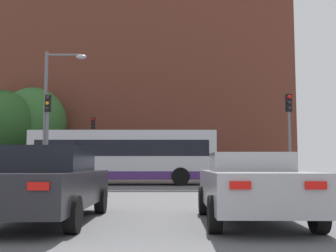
% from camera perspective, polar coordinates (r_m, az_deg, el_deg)
% --- Properties ---
extents(stop_line_strip, '(8.19, 0.30, 0.01)m').
position_cam_1_polar(stop_line_strip, '(19.03, -0.49, -8.72)').
color(stop_line_strip, silver).
rests_on(stop_line_strip, ground_plane).
extents(far_pavement, '(69.10, 2.50, 0.01)m').
position_cam_1_polar(far_pavement, '(30.32, -0.26, -7.43)').
color(far_pavement, gray).
rests_on(far_pavement, ground_plane).
extents(brick_civic_building, '(28.74, 10.46, 27.30)m').
position_cam_1_polar(brick_civic_building, '(40.67, -5.10, 8.51)').
color(brick_civic_building, brown).
rests_on(brick_civic_building, ground_plane).
extents(car_saloon_left, '(1.93, 4.87, 1.51)m').
position_cam_1_polar(car_saloon_left, '(8.96, -15.84, -7.49)').
color(car_saloon_left, '#232328').
rests_on(car_saloon_left, ground_plane).
extents(car_roadster_right, '(2.02, 4.38, 1.39)m').
position_cam_1_polar(car_roadster_right, '(8.69, 11.39, -8.06)').
color(car_roadster_right, '#9E9EA3').
rests_on(car_roadster_right, ground_plane).
extents(bus_crossing_lead, '(10.54, 2.76, 3.08)m').
position_cam_1_polar(bus_crossing_lead, '(24.66, -5.85, -4.07)').
color(bus_crossing_lead, silver).
rests_on(bus_crossing_lead, ground_plane).
extents(traffic_light_far_left, '(0.26, 0.31, 4.44)m').
position_cam_1_polar(traffic_light_far_left, '(29.78, -10.01, -1.68)').
color(traffic_light_far_left, slate).
rests_on(traffic_light_far_left, ground_plane).
extents(traffic_light_near_left, '(0.26, 0.31, 4.42)m').
position_cam_1_polar(traffic_light_near_left, '(20.43, -15.89, 0.01)').
color(traffic_light_near_left, slate).
rests_on(traffic_light_near_left, ground_plane).
extents(traffic_light_near_right, '(0.26, 0.31, 4.34)m').
position_cam_1_polar(traffic_light_near_right, '(19.70, 16.26, 0.07)').
color(traffic_light_near_right, slate).
rests_on(traffic_light_near_right, ground_plane).
extents(street_lamp_junction, '(1.99, 0.36, 6.55)m').
position_cam_1_polar(street_lamp_junction, '(20.73, -15.20, 2.93)').
color(street_lamp_junction, slate).
rests_on(street_lamp_junction, ground_plane).
extents(pedestrian_waiting, '(0.28, 0.43, 1.74)m').
position_cam_1_polar(pedestrian_waiting, '(30.70, 12.27, -5.38)').
color(pedestrian_waiting, black).
rests_on(pedestrian_waiting, ground_plane).
extents(pedestrian_walking_east, '(0.45, 0.34, 1.61)m').
position_cam_1_polar(pedestrian_walking_east, '(29.48, 1.27, -5.67)').
color(pedestrian_walking_east, black).
rests_on(pedestrian_walking_east, ground_plane).
extents(pedestrian_walking_west, '(0.35, 0.45, 1.78)m').
position_cam_1_polar(pedestrian_walking_west, '(32.38, -16.19, -5.23)').
color(pedestrian_walking_west, '#333851').
rests_on(pedestrian_walking_west, ground_plane).
extents(tree_by_building, '(4.06, 4.06, 6.44)m').
position_cam_1_polar(tree_by_building, '(32.89, -20.91, 0.57)').
color(tree_by_building, '#4C3823').
rests_on(tree_by_building, ground_plane).
extents(tree_kerbside, '(4.82, 4.82, 7.01)m').
position_cam_1_polar(tree_kerbside, '(35.43, -21.10, 0.46)').
color(tree_kerbside, '#4C3823').
rests_on(tree_kerbside, ground_plane).
extents(tree_distant, '(5.04, 5.04, 7.14)m').
position_cam_1_polar(tree_distant, '(34.30, -17.64, 0.57)').
color(tree_distant, '#4C3823').
rests_on(tree_distant, ground_plane).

